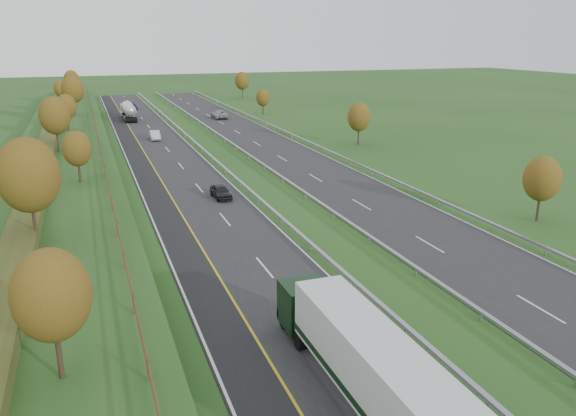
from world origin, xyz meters
The scene contains 19 objects.
ground centered at (8.00, 55.00, 0.00)m, with size 400.00×400.00×0.00m, color #224819.
near_carriageway centered at (0.00, 60.00, 0.02)m, with size 10.50×200.00×0.04m, color black.
far_carriageway centered at (16.50, 60.00, 0.02)m, with size 10.50×200.00×0.04m, color black.
hard_shoulder centered at (-3.75, 60.00, 0.02)m, with size 3.00×200.00×0.04m, color black.
lane_markings centered at (6.40, 59.88, 0.05)m, with size 26.75×200.00×0.01m.
embankment_left centered at (-13.00, 60.00, 1.00)m, with size 12.00×200.00×2.00m, color #224819.
hedge_left centered at (-15.00, 60.00, 2.55)m, with size 2.20×180.00×1.10m, color #323D19.
fence_left centered at (-8.50, 59.59, 2.73)m, with size 0.12×189.06×1.20m.
median_barrier_near centered at (5.70, 60.00, 0.61)m, with size 0.32×200.00×0.71m.
median_barrier_far centered at (10.80, 60.00, 0.61)m, with size 0.32×200.00×0.71m.
outer_barrier_far centered at (22.30, 60.00, 0.62)m, with size 0.32×200.00×0.71m.
trees_left centered at (-12.64, 56.63, 6.37)m, with size 6.64×164.30×7.66m.
trees_far centered at (29.80, 89.21, 4.25)m, with size 8.45×118.60×7.12m.
box_lorry centered at (0.56, 6.11, 2.33)m, with size 2.58×16.28×4.06m.
road_tanker centered at (-1.38, 106.16, 1.86)m, with size 2.40×11.22×3.46m.
car_dark_near centered at (2.60, 42.22, 0.72)m, with size 1.61×4.00×1.36m, color black.
car_silver_mid centered at (0.60, 80.17, 0.77)m, with size 1.54×4.41×1.45m, color silver.
car_small_far centered at (0.60, 122.83, 0.80)m, with size 2.13×5.25×1.52m, color #13123B.
car_oncoming centered at (16.46, 101.73, 0.87)m, with size 2.74×5.94×1.65m, color #9FA0A4.
Camera 1 is at (-10.00, -13.06, 16.02)m, focal length 35.00 mm.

